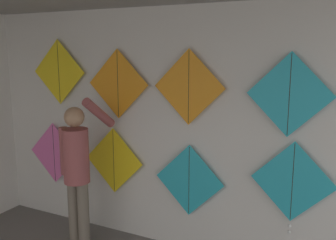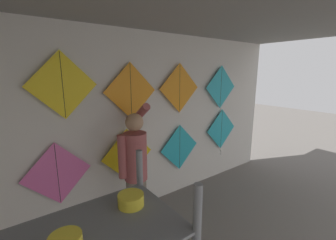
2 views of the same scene
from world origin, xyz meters
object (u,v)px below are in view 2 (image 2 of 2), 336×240
(kite_2, at_px, (180,147))
(shopkeeper, at_px, (135,165))
(kite_1, at_px, (128,155))
(kite_6, at_px, (180,88))
(kite_7, at_px, (221,87))
(kite_5, at_px, (131,91))
(kite_3, at_px, (221,130))
(kite_4, at_px, (63,85))
(kite_0, at_px, (58,174))

(kite_2, bearing_deg, shopkeeper, -156.39)
(shopkeeper, distance_m, kite_1, 0.54)
(kite_6, distance_m, kite_7, 1.05)
(kite_5, height_order, kite_7, kite_5)
(kite_3, xyz_separation_m, kite_4, (-2.96, 0.00, 1.02))
(kite_4, xyz_separation_m, kite_6, (1.83, 0.00, -0.11))
(kite_4, height_order, kite_6, kite_4)
(shopkeeper, bearing_deg, kite_0, 151.40)
(kite_1, height_order, kite_2, kite_1)
(kite_5, xyz_separation_m, kite_6, (0.92, 0.00, 0.00))
(kite_1, bearing_deg, kite_3, -0.01)
(kite_4, bearing_deg, kite_1, 0.00)
(kite_2, height_order, kite_3, kite_3)
(kite_7, bearing_deg, kite_2, 180.00)
(kite_1, relative_size, kite_4, 1.00)
(shopkeeper, relative_size, kite_3, 1.87)
(kite_1, distance_m, kite_4, 1.35)
(shopkeeper, distance_m, kite_3, 2.34)
(shopkeeper, xyz_separation_m, kite_2, (1.17, 0.51, -0.15))
(kite_1, relative_size, kite_6, 1.00)
(kite_4, bearing_deg, kite_3, -0.01)
(kite_0, height_order, kite_3, kite_3)
(kite_5, bearing_deg, kite_7, 0.00)
(kite_0, height_order, kite_7, kite_7)
(shopkeeper, distance_m, kite_5, 1.06)
(kite_2, distance_m, kite_4, 2.18)
(shopkeeper, distance_m, kite_6, 1.55)
(kite_4, bearing_deg, kite_5, 0.00)
(kite_1, distance_m, kite_6, 1.39)
(kite_5, bearing_deg, kite_0, 180.00)
(shopkeeper, xyz_separation_m, kite_0, (-0.83, 0.51, -0.08))
(kite_6, bearing_deg, kite_1, 180.00)
(kite_7, bearing_deg, shopkeeper, -166.95)
(kite_4, bearing_deg, kite_7, 0.00)
(kite_4, distance_m, kite_6, 1.83)
(kite_2, distance_m, kite_3, 1.13)
(kite_1, distance_m, kite_5, 0.96)
(kite_3, bearing_deg, kite_1, 179.99)
(kite_1, distance_m, kite_7, 2.26)
(shopkeeper, xyz_separation_m, kite_5, (0.24, 0.51, 0.90))
(kite_4, distance_m, kite_5, 0.92)
(kite_1, bearing_deg, kite_2, 0.00)
(kite_3, xyz_separation_m, kite_5, (-2.05, 0.00, 0.90))
(kite_0, distance_m, kite_5, 1.46)
(kite_6, bearing_deg, kite_0, 180.00)
(kite_0, height_order, kite_1, kite_1)
(kite_3, distance_m, kite_6, 1.45)
(kite_1, relative_size, kite_2, 1.00)
(kite_0, bearing_deg, kite_1, 0.00)
(kite_6, bearing_deg, kite_3, -0.02)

